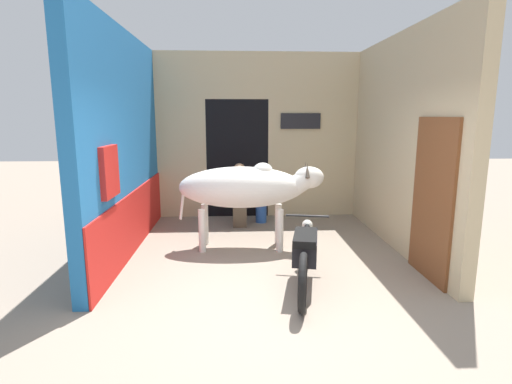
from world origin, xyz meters
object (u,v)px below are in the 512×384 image
at_px(cow, 246,188).
at_px(plastic_stool, 261,212).
at_px(shopkeeper_seated, 240,193).
at_px(motorcycle_near, 305,251).

xyz_separation_m(cow, plastic_stool, (0.33, 1.55, -0.77)).
relative_size(shopkeeper_seated, plastic_stool, 3.05).
relative_size(motorcycle_near, plastic_stool, 5.12).
distance_m(cow, shopkeeper_seated, 1.39).
bearing_deg(cow, shopkeeper_seated, 94.00).
height_order(motorcycle_near, plastic_stool, motorcycle_near).
bearing_deg(shopkeeper_seated, plastic_stool, 26.15).
bearing_deg(motorcycle_near, plastic_stool, 96.54).
height_order(motorcycle_near, shopkeeper_seated, shopkeeper_seated).
bearing_deg(shopkeeper_seated, cow, -86.00).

